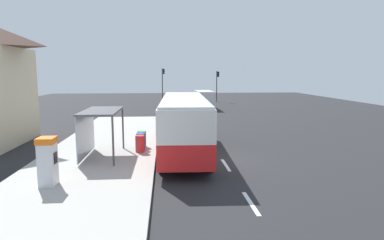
# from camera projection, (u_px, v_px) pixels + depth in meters

# --- Properties ---
(ground_plane) EXTENTS (56.00, 92.00, 0.04)m
(ground_plane) POSITION_uv_depth(u_px,v_px,m) (195.00, 122.00, 31.70)
(ground_plane) COLOR #262628
(sidewalk_platform) EXTENTS (6.20, 30.00, 0.18)m
(sidewalk_platform) POSITION_uv_depth(u_px,v_px,m) (102.00, 152.00, 19.34)
(sidewalk_platform) COLOR #ADAAA3
(sidewalk_platform) RESTS_ON ground
(lane_stripe_seg_0) EXTENTS (0.16, 2.20, 0.01)m
(lane_stripe_seg_0) POSITION_uv_depth(u_px,v_px,m) (251.00, 203.00, 11.97)
(lane_stripe_seg_0) COLOR silver
(lane_stripe_seg_0) RESTS_ON ground
(lane_stripe_seg_1) EXTENTS (0.16, 2.20, 0.01)m
(lane_stripe_seg_1) POSITION_uv_depth(u_px,v_px,m) (226.00, 165.00, 16.91)
(lane_stripe_seg_1) COLOR silver
(lane_stripe_seg_1) RESTS_ON ground
(lane_stripe_seg_2) EXTENTS (0.16, 2.20, 0.01)m
(lane_stripe_seg_2) POSITION_uv_depth(u_px,v_px,m) (212.00, 144.00, 21.84)
(lane_stripe_seg_2) COLOR silver
(lane_stripe_seg_2) RESTS_ON ground
(lane_stripe_seg_3) EXTENTS (0.16, 2.20, 0.01)m
(lane_stripe_seg_3) POSITION_uv_depth(u_px,v_px,m) (203.00, 131.00, 26.78)
(lane_stripe_seg_3) COLOR silver
(lane_stripe_seg_3) RESTS_ON ground
(lane_stripe_seg_4) EXTENTS (0.16, 2.20, 0.01)m
(lane_stripe_seg_4) POSITION_uv_depth(u_px,v_px,m) (197.00, 122.00, 31.72)
(lane_stripe_seg_4) COLOR silver
(lane_stripe_seg_4) RESTS_ON ground
(lane_stripe_seg_5) EXTENTS (0.16, 2.20, 0.01)m
(lane_stripe_seg_5) POSITION_uv_depth(u_px,v_px,m) (193.00, 115.00, 36.65)
(lane_stripe_seg_5) COLOR silver
(lane_stripe_seg_5) RESTS_ON ground
(lane_stripe_seg_6) EXTENTS (0.16, 2.20, 0.01)m
(lane_stripe_seg_6) POSITION_uv_depth(u_px,v_px,m) (190.00, 110.00, 41.59)
(lane_stripe_seg_6) COLOR silver
(lane_stripe_seg_6) RESTS_ON ground
(lane_stripe_seg_7) EXTENTS (0.16, 2.20, 0.01)m
(lane_stripe_seg_7) POSITION_uv_depth(u_px,v_px,m) (187.00, 106.00, 46.52)
(lane_stripe_seg_7) COLOR silver
(lane_stripe_seg_7) RESTS_ON ground
(bus) EXTENTS (2.91, 11.09, 3.21)m
(bus) POSITION_uv_depth(u_px,v_px,m) (184.00, 121.00, 19.27)
(bus) COLOR red
(bus) RESTS_ON ground
(white_van) EXTENTS (2.13, 5.25, 2.30)m
(white_van) POSITION_uv_depth(u_px,v_px,m) (204.00, 98.00, 43.12)
(white_van) COLOR silver
(white_van) RESTS_ON ground
(sedan_near) EXTENTS (1.86, 4.41, 1.52)m
(sedan_near) POSITION_uv_depth(u_px,v_px,m) (202.00, 101.00, 46.51)
(sedan_near) COLOR #B7B7BC
(sedan_near) RESTS_ON ground
(ticket_machine) EXTENTS (0.66, 0.76, 1.94)m
(ticket_machine) POSITION_uv_depth(u_px,v_px,m) (48.00, 161.00, 13.19)
(ticket_machine) COLOR silver
(ticket_machine) RESTS_ON sidewalk_platform
(recycling_bin_red) EXTENTS (0.52, 0.52, 0.95)m
(recycling_bin_red) POSITION_uv_depth(u_px,v_px,m) (140.00, 144.00, 18.89)
(recycling_bin_red) COLOR red
(recycling_bin_red) RESTS_ON sidewalk_platform
(recycling_bin_blue) EXTENTS (0.52, 0.52, 0.95)m
(recycling_bin_blue) POSITION_uv_depth(u_px,v_px,m) (141.00, 141.00, 19.58)
(recycling_bin_blue) COLOR blue
(recycling_bin_blue) RESTS_ON sidewalk_platform
(recycling_bin_green) EXTENTS (0.52, 0.52, 0.95)m
(recycling_bin_green) POSITION_uv_depth(u_px,v_px,m) (142.00, 139.00, 20.28)
(recycling_bin_green) COLOR green
(recycling_bin_green) RESTS_ON sidewalk_platform
(traffic_light_near_side) EXTENTS (0.49, 0.28, 4.87)m
(traffic_light_near_side) POSITION_uv_depth(u_px,v_px,m) (217.00, 81.00, 53.27)
(traffic_light_near_side) COLOR #2D2D2D
(traffic_light_near_side) RESTS_ON ground
(traffic_light_far_side) EXTENTS (0.49, 0.28, 5.31)m
(traffic_light_far_side) POSITION_uv_depth(u_px,v_px,m) (163.00, 80.00, 53.35)
(traffic_light_far_side) COLOR #2D2D2D
(traffic_light_far_side) RESTS_ON ground
(bus_shelter) EXTENTS (1.80, 4.00, 2.50)m
(bus_shelter) POSITION_uv_depth(u_px,v_px,m) (96.00, 121.00, 17.63)
(bus_shelter) COLOR #4C4C51
(bus_shelter) RESTS_ON sidewalk_platform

